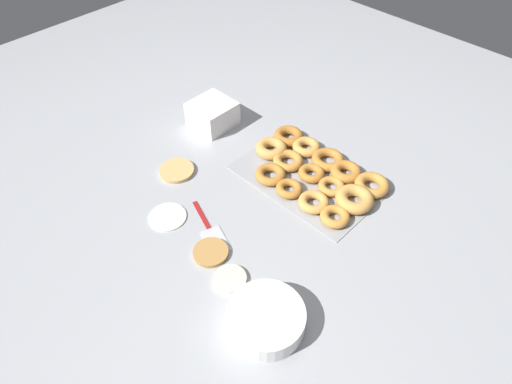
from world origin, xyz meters
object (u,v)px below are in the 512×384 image
Objects in this scene: pancake_1 at (168,216)px; pancake_2 at (230,279)px; pancake_3 at (177,171)px; spatula at (212,235)px; pancake_0 at (211,252)px; container_stack at (212,114)px; batter_bowl at (266,319)px; donut_tray at (315,173)px.

pancake_2 reaches higher than pancake_1.
spatula is at bearing 161.07° from pancake_3.
spatula is at bearing -45.98° from pancake_0.
pancake_1 reaches higher than spatula.
batter_bowl is at bearing 146.83° from container_stack.
batter_bowl is 0.84m from container_stack.
batter_bowl reaches higher than spatula.
spatula is (-0.40, 0.36, -0.04)m from container_stack.
pancake_3 is at bearing -46.96° from pancake_1.
pancake_1 is 0.16m from spatula.
pancake_1 is 0.48m from container_stack.
pancake_0 and pancake_3 have the same top height.
pancake_3 is 0.79× the size of container_stack.
pancake_3 is 0.30m from spatula.
batter_bowl is at bearing 116.43° from donut_tray.
donut_tray reaches higher than pancake_2.
batter_bowl is (-0.26, 0.05, 0.02)m from pancake_0.
container_stack is at bearing -38.30° from pancake_2.
pancake_2 is 0.77× the size of pancake_3.
donut_tray is at bearing -91.66° from pancake_0.
donut_tray is (-0.21, -0.45, 0.01)m from pancake_1.
pancake_0 is 0.51× the size of batter_bowl.
container_stack is (0.55, -0.43, 0.04)m from pancake_2.
spatula is (0.05, -0.05, -0.00)m from pancake_0.
pancake_1 is 0.24× the size of donut_tray.
pancake_0 is 0.07m from spatula.
batter_bowl is 1.35× the size of container_stack.
pancake_1 is at bearing 65.04° from donut_tray.
donut_tray reaches higher than pancake_0.
pancake_2 is 0.47m from pancake_3.
pancake_3 reaches higher than pancake_1.
spatula is at bearing -161.98° from pancake_1.
pancake_3 is 0.29m from container_stack.
donut_tray is at bearing -114.96° from pancake_1.
pancake_2 is at bearing 141.70° from container_stack.
pancake_2 is (-0.30, 0.02, 0.00)m from pancake_1.
batter_bowl reaches higher than pancake_3.
batter_bowl is at bearing 168.86° from pancake_0.
container_stack is (0.11, -0.26, 0.04)m from pancake_3.
batter_bowl reaches higher than pancake_2.
spatula is (0.31, -0.10, -0.03)m from batter_bowl.
batter_bowl is (-0.59, 0.20, 0.02)m from pancake_3.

